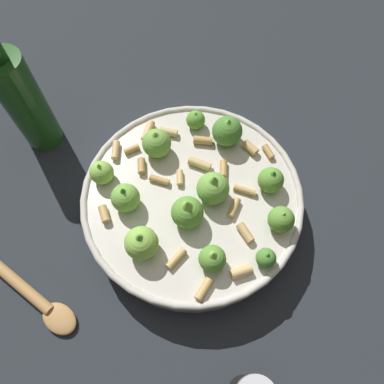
# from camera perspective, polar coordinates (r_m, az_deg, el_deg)

# --- Properties ---
(ground_plane) EXTENTS (2.40, 2.40, 0.00)m
(ground_plane) POSITION_cam_1_polar(r_m,az_deg,el_deg) (0.57, 0.00, -2.84)
(ground_plane) COLOR #23282D
(cooking_pan) EXTENTS (0.31, 0.31, 0.11)m
(cooking_pan) POSITION_cam_1_polar(r_m,az_deg,el_deg) (0.54, 0.00, -1.28)
(cooking_pan) COLOR beige
(cooking_pan) RESTS_ON ground
(olive_oil_bottle) EXTENTS (0.06, 0.06, 0.22)m
(olive_oil_bottle) POSITION_cam_1_polar(r_m,az_deg,el_deg) (0.61, -24.41, 12.63)
(olive_oil_bottle) COLOR #1E4C19
(olive_oil_bottle) RESTS_ON ground
(wooden_spoon) EXTENTS (0.18, 0.16, 0.02)m
(wooden_spoon) POSITION_cam_1_polar(r_m,az_deg,el_deg) (0.58, -24.50, -13.21)
(wooden_spoon) COLOR #B2844C
(wooden_spoon) RESTS_ON ground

